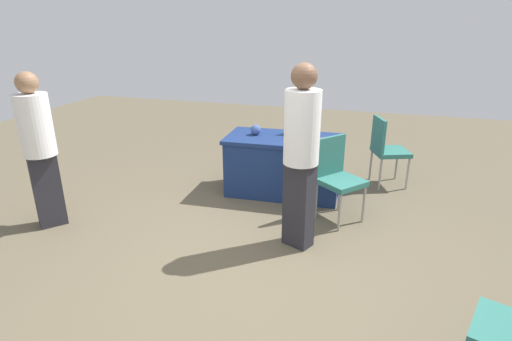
{
  "coord_description": "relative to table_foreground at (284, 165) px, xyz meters",
  "views": [
    {
      "loc": [
        -0.93,
        3.23,
        2.19
      ],
      "look_at": [
        0.07,
        -0.08,
        0.9
      ],
      "focal_mm": 28.62,
      "sensor_mm": 36.0,
      "label": 1
    }
  ],
  "objects": [
    {
      "name": "chair_tucked_left",
      "position": [
        -0.74,
        0.56,
        0.16
      ],
      "size": [
        0.62,
        0.62,
        0.95
      ],
      "rotation": [
        0.0,
        0.0,
        0.89
      ],
      "color": "#9E9993",
      "rests_on": "ground"
    },
    {
      "name": "ground_plane",
      "position": [
        -0.18,
        1.71,
        -0.38
      ],
      "size": [
        14.4,
        14.4,
        0.0
      ],
      "primitive_type": "plane",
      "color": "brown"
    },
    {
      "name": "person_presenter",
      "position": [
        -0.45,
        1.28,
        0.65
      ],
      "size": [
        0.45,
        0.45,
        1.83
      ],
      "rotation": [
        0.0,
        0.0,
        5.86
      ],
      "color": "#26262D",
      "rests_on": "ground"
    },
    {
      "name": "scissors_red",
      "position": [
        -0.47,
        -0.02,
        0.38
      ],
      "size": [
        0.05,
        0.18,
        0.01
      ],
      "primitive_type": "cube",
      "rotation": [
        0.0,
        0.0,
        1.52
      ],
      "color": "red",
      "rests_on": "table_foreground"
    },
    {
      "name": "person_attendee_standing",
      "position": [
        2.29,
        1.64,
        0.57
      ],
      "size": [
        0.48,
        0.48,
        1.7
      ],
      "rotation": [
        0.0,
        0.0,
        0.89
      ],
      "color": "#26262D",
      "rests_on": "ground"
    },
    {
      "name": "laptop_silver",
      "position": [
        -0.14,
        -0.09,
        0.42
      ],
      "size": [
        0.36,
        0.34,
        0.21
      ],
      "rotation": [
        0.0,
        0.0,
        0.15
      ],
      "color": "silver",
      "rests_on": "table_foreground"
    },
    {
      "name": "chair_by_pillar",
      "position": [
        -1.27,
        -0.67,
        0.17
      ],
      "size": [
        0.57,
        0.57,
        0.96
      ],
      "rotation": [
        0.0,
        0.0,
        1.93
      ],
      "color": "#9E9993",
      "rests_on": "ground"
    },
    {
      "name": "table_foreground",
      "position": [
        0.0,
        0.0,
        0.0
      ],
      "size": [
        1.53,
        0.83,
        0.76
      ],
      "rotation": [
        0.0,
        0.0,
        0.04
      ],
      "color": "navy",
      "rests_on": "ground"
    },
    {
      "name": "yarn_ball",
      "position": [
        0.39,
        -0.01,
        0.45
      ],
      "size": [
        0.14,
        0.14,
        0.14
      ],
      "primitive_type": "sphere",
      "color": "#3F5999",
      "rests_on": "table_foreground"
    }
  ]
}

